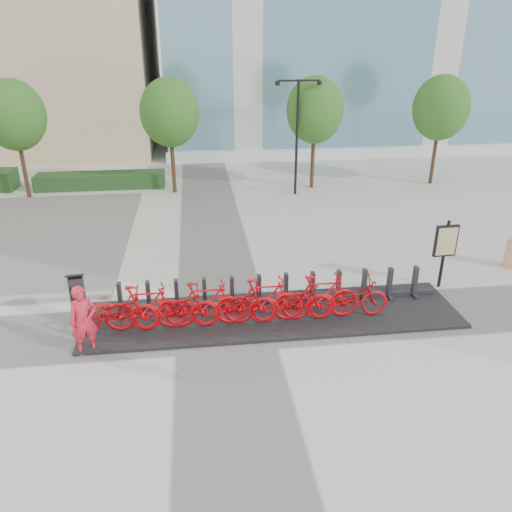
{
  "coord_description": "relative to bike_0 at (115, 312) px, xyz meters",
  "views": [
    {
      "loc": [
        -0.53,
        -10.76,
        6.66
      ],
      "look_at": [
        1.0,
        1.5,
        1.2
      ],
      "focal_mm": 35.0,
      "sensor_mm": 36.0,
      "label": 1
    }
  ],
  "objects": [
    {
      "name": "dock_rail_posts",
      "position": [
        3.96,
        0.82,
        -0.11
      ],
      "size": [
        8.02,
        0.5,
        0.85
      ],
      "primitive_type": null,
      "color": "#28282C",
      "rests_on": "dock_pad"
    },
    {
      "name": "ground",
      "position": [
        2.6,
        0.05,
        -0.62
      ],
      "size": [
        120.0,
        120.0,
        0.0
      ],
      "primitive_type": "plane",
      "color": "#B6B5B1"
    },
    {
      "name": "tree_3",
      "position": [
        13.6,
        12.05,
        2.97
      ],
      "size": [
        2.6,
        2.6,
        5.1
      ],
      "color": "#2F2416",
      "rests_on": "ground"
    },
    {
      "name": "map_sign",
      "position": [
        8.94,
        1.42,
        0.72
      ],
      "size": [
        0.67,
        0.14,
        2.02
      ],
      "rotation": [
        0.0,
        0.0,
        0.04
      ],
      "color": "black",
      "rests_on": "ground"
    },
    {
      "name": "tree_0",
      "position": [
        -5.4,
        12.05,
        2.97
      ],
      "size": [
        2.6,
        2.6,
        5.1
      ],
      "color": "#2F2416",
      "rests_on": "ground"
    },
    {
      "name": "dock_pad",
      "position": [
        3.9,
        0.35,
        -0.58
      ],
      "size": [
        9.6,
        2.4,
        0.08
      ],
      "primitive_type": "cube",
      "color": "black",
      "rests_on": "ground"
    },
    {
      "name": "tree_2",
      "position": [
        7.6,
        12.05,
        2.97
      ],
      "size": [
        2.6,
        2.6,
        5.1
      ],
      "color": "#2F2416",
      "rests_on": "ground"
    },
    {
      "name": "bike_6",
      "position": [
        4.32,
        0.0,
        0.0
      ],
      "size": [
        2.05,
        0.72,
        1.08
      ],
      "primitive_type": "imported",
      "rotation": [
        0.0,
        0.0,
        1.57
      ],
      "color": "#BE060D",
      "rests_on": "dock_pad"
    },
    {
      "name": "bike_8",
      "position": [
        5.76,
        0.0,
        0.0
      ],
      "size": [
        2.05,
        0.72,
        1.08
      ],
      "primitive_type": "imported",
      "rotation": [
        0.0,
        0.0,
        1.57
      ],
      "color": "#BE060D",
      "rests_on": "dock_pad"
    },
    {
      "name": "kiosk",
      "position": [
        -0.95,
        0.61,
        0.11
      ],
      "size": [
        0.45,
        0.39,
        1.34
      ],
      "rotation": [
        0.0,
        0.0,
        0.12
      ],
      "color": "#28282C",
      "rests_on": "dock_pad"
    },
    {
      "name": "bike_0",
      "position": [
        0.0,
        0.0,
        0.0
      ],
      "size": [
        2.05,
        0.72,
        1.08
      ],
      "primitive_type": "imported",
      "rotation": [
        0.0,
        0.0,
        1.57
      ],
      "color": "#BE060D",
      "rests_on": "dock_pad"
    },
    {
      "name": "bike_5",
      "position": [
        3.6,
        0.0,
        0.06
      ],
      "size": [
        1.99,
        0.56,
        1.2
      ],
      "primitive_type": "imported",
      "rotation": [
        0.0,
        0.0,
        1.57
      ],
      "color": "#BE060D",
      "rests_on": "dock_pad"
    },
    {
      "name": "bike_2",
      "position": [
        1.44,
        0.0,
        0.0
      ],
      "size": [
        2.05,
        0.72,
        1.08
      ],
      "primitive_type": "imported",
      "rotation": [
        0.0,
        0.0,
        1.57
      ],
      "color": "#BE060D",
      "rests_on": "dock_pad"
    },
    {
      "name": "bike_3",
      "position": [
        2.16,
        0.0,
        0.06
      ],
      "size": [
        1.99,
        0.56,
        1.2
      ],
      "primitive_type": "imported",
      "rotation": [
        0.0,
        0.0,
        1.57
      ],
      "color": "#BE060D",
      "rests_on": "dock_pad"
    },
    {
      "name": "hedge_b",
      "position": [
        -2.4,
        13.25,
        -0.27
      ],
      "size": [
        6.0,
        1.2,
        0.7
      ],
      "primitive_type": "cube",
      "color": "#223F1D",
      "rests_on": "ground"
    },
    {
      "name": "bike_1",
      "position": [
        0.72,
        0.0,
        0.06
      ],
      "size": [
        1.99,
        0.56,
        1.2
      ],
      "primitive_type": "imported",
      "rotation": [
        0.0,
        0.0,
        1.57
      ],
      "color": "#BE060D",
      "rests_on": "dock_pad"
    },
    {
      "name": "tree_1",
      "position": [
        1.1,
        12.05,
        2.97
      ],
      "size": [
        2.6,
        2.6,
        5.1
      ],
      "color": "#2F2416",
      "rests_on": "ground"
    },
    {
      "name": "bike_7",
      "position": [
        5.04,
        0.0,
        0.06
      ],
      "size": [
        1.99,
        0.56,
        1.2
      ],
      "primitive_type": "imported",
      "rotation": [
        0.0,
        0.0,
        1.57
      ],
      "color": "#BE060D",
      "rests_on": "dock_pad"
    },
    {
      "name": "bike_4",
      "position": [
        2.88,
        0.0,
        0.0
      ],
      "size": [
        2.05,
        0.72,
        1.08
      ],
      "primitive_type": "imported",
      "rotation": [
        0.0,
        0.0,
        1.57
      ],
      "color": "#BE060D",
      "rests_on": "dock_pad"
    },
    {
      "name": "worker_red",
      "position": [
        -0.57,
        -0.72,
        0.22
      ],
      "size": [
        0.72,
        0.6,
        1.68
      ],
      "primitive_type": "imported",
      "rotation": [
        0.0,
        0.0,
        0.39
      ],
      "color": "red",
      "rests_on": "ground"
    },
    {
      "name": "streetlamp",
      "position": [
        6.6,
        11.05,
        2.51
      ],
      "size": [
        2.0,
        0.2,
        5.0
      ],
      "color": "black",
      "rests_on": "ground"
    }
  ]
}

